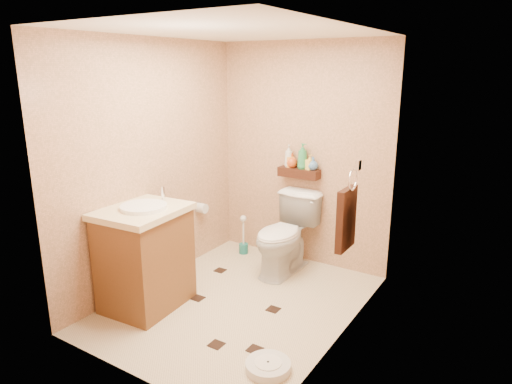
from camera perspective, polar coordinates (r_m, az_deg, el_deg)
The scene contains 20 objects.
ground at distance 4.37m, azimuth -2.19°, elevation -13.72°, with size 2.50×2.50×0.00m, color beige.
wall_back at distance 4.99m, azimuth 5.86°, elevation 4.59°, with size 2.00×0.04×2.40m, color tan.
wall_front at distance 3.03m, azimuth -15.97°, elevation -2.97°, with size 2.00×0.04×2.40m, color tan.
wall_left at distance 4.56m, azimuth -12.77°, elevation 3.29°, with size 0.04×2.50×2.40m, color tan.
wall_right at distance 3.48m, azimuth 11.31°, elevation -0.33°, with size 0.04×2.50×2.40m, color tan.
ceiling at distance 3.83m, azimuth -2.58°, elevation 19.48°, with size 2.00×2.50×0.02m, color white.
wall_shelf at distance 4.95m, azimuth 5.38°, elevation 2.40°, with size 0.46×0.14×0.10m, color #3E1C11.
floor_accents at distance 4.34m, azimuth -2.26°, elevation -13.92°, with size 1.20×1.31×0.01m.
toilet at distance 4.83m, azimuth 3.64°, elevation -5.36°, with size 0.47×0.82×0.84m, color white.
vanity at distance 4.26m, azimuth -13.68°, elevation -7.78°, with size 0.68×0.81×1.08m.
bathroom_scale at distance 3.53m, azimuth 1.51°, elevation -20.92°, with size 0.39×0.39×0.07m.
toilet_brush at distance 5.38m, azimuth -1.58°, elevation -6.02°, with size 0.11×0.11×0.47m.
towel_ring at distance 3.80m, azimuth 11.27°, elevation -2.98°, with size 0.12×0.30×0.76m.
toilet_paper at distance 5.14m, azimuth -6.80°, elevation -2.01°, with size 0.12×0.11×0.12m.
bottle_a at distance 4.98m, azimuth 4.12°, elevation 4.52°, with size 0.09×0.09×0.25m, color silver.
bottle_b at distance 4.98m, azimuth 4.25°, elevation 4.12°, with size 0.08×0.08×0.18m, color #FF9E35.
bottle_c at distance 4.97m, azimuth 4.50°, elevation 3.99°, with size 0.12×0.12×0.16m, color #B94415.
bottle_d at distance 4.90m, azimuth 5.83°, elevation 4.49°, with size 0.11×0.11×0.28m, color #2B834C.
bottle_e at distance 4.87m, azimuth 6.72°, elevation 3.71°, with size 0.07×0.07×0.16m, color #FACE53.
bottle_f at distance 4.86m, azimuth 7.13°, elevation 3.55°, with size 0.11×0.11×0.14m, color #4370A9.
Camera 1 is at (2.18, -3.14, 2.12)m, focal length 32.00 mm.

